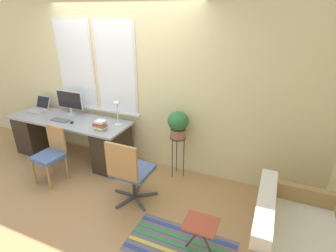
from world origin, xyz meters
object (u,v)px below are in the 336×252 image
Objects in this scene: office_chair_swivel at (130,170)px; folding_stool at (200,226)px; keyboard at (60,120)px; potted_plant at (178,123)px; mouse at (72,122)px; couch_loveseat at (288,247)px; book_stack at (100,125)px; laptop at (39,108)px; desk_chair_wooden at (51,153)px; desk_lamp at (117,108)px; plant_stand at (178,143)px; monitor at (70,101)px.

office_chair_swivel reaches higher than folding_stool.
potted_plant reaches higher than keyboard.
mouse is 0.06× the size of couch_loveseat.
keyboard is 0.35× the size of office_chair_swivel.
book_stack is 0.97m from office_chair_swivel.
office_chair_swivel reaches higher than book_stack.
couch_loveseat is (1.92, -0.28, -0.20)m from office_chair_swivel.
office_chair_swivel is 1.17m from folding_stool.
office_chair_swivel is (1.62, -0.52, -0.25)m from keyboard.
desk_chair_wooden is at bearing -37.80° from laptop.
laptop is 0.83× the size of desk_lamp.
folding_stool is at bearing -18.97° from laptop.
laptop is 0.35× the size of office_chair_swivel.
office_chair_swivel is 0.90m from plant_stand.
book_stack is 0.27× the size of desk_chair_wooden.
desk_chair_wooden is (0.28, -0.53, -0.28)m from keyboard.
office_chair_swivel is at bearing -112.70° from plant_stand.
plant_stand is at bearing 120.70° from folding_stool.
laptop reaches higher than book_stack.
desk_lamp is 0.33× the size of couch_loveseat.
folding_stool is (1.09, -0.43, -0.13)m from office_chair_swivel.
desk_lamp is (0.72, 0.24, 0.27)m from mouse.
plant_stand is at bearing 1.66° from laptop.
mouse reaches higher than folding_stool.
laptop is 4.82× the size of mouse.
mouse is 3.40m from couch_loveseat.
monitor is at bearing 155.47° from folding_stool.
laptop is at bearing -178.34° from potted_plant.
keyboard is at bearing 121.88° from desk_chair_wooden.
book_stack reaches higher than folding_stool.
laptop is at bearing 146.67° from desk_chair_wooden.
mouse is at bearing 177.55° from book_stack.
folding_stool is (2.70, -0.94, -0.38)m from keyboard.
keyboard is 1.04m from desk_lamp.
mouse is at bearing -47.50° from monitor.
plant_stand is 1.66× the size of folding_stool.
mouse is 1.74m from plant_stand.
laptop is at bearing 165.86° from mouse.
desk_chair_wooden reaches higher than couch_loveseat.
desk_lamp reaches higher than couch_loveseat.
laptop is 0.74m from keyboard.
monitor reaches higher than folding_stool.
laptop is 3.63m from folding_stool.
keyboard is 0.81× the size of desk_lamp.
desk_lamp is 1.18m from desk_chair_wooden.
office_chair_swivel reaches higher than keyboard.
desk_lamp is 1.08m from plant_stand.
monitor is at bearing -25.46° from office_chair_swivel.
desk_chair_wooden is (0.02, -0.52, -0.29)m from mouse.
monitor is at bearing 132.50° from mouse.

